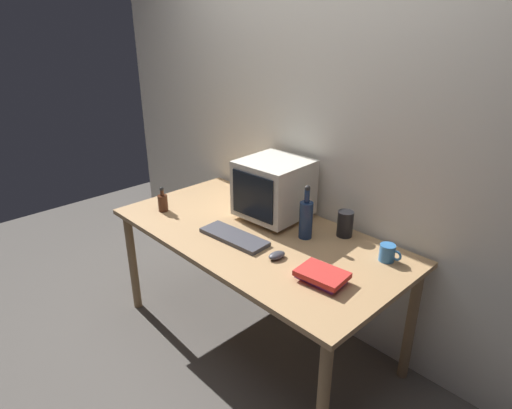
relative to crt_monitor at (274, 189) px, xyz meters
The scene contains 11 objects.
ground_plane 0.98m from the crt_monitor, 70.99° to the right, with size 6.00×6.00×0.00m, color #56514C.
back_wall 0.42m from the crt_monitor, 74.55° to the left, with size 4.00×0.08×2.50m, color silver.
desk 0.36m from the crt_monitor, 70.99° to the right, with size 1.77×0.89×0.76m.
crt_monitor is the anchor object (origin of this frame).
keyboard 0.41m from the crt_monitor, 83.07° to the right, with size 0.42×0.15×0.02m, color #3F3F47.
computer_mouse 0.53m from the crt_monitor, 43.84° to the right, with size 0.06×0.10×0.04m, color #3F3F47.
bottle_tall 0.32m from the crt_monitor, 10.88° to the right, with size 0.08×0.08×0.32m.
bottle_short 0.73m from the crt_monitor, 141.93° to the right, with size 0.06×0.06×0.16m.
book_stack 0.76m from the crt_monitor, 27.90° to the right, with size 0.25×0.19×0.05m.
mug 0.78m from the crt_monitor, ahead, with size 0.12×0.08×0.09m.
metal_canister 0.48m from the crt_monitor, 14.67° to the left, with size 0.09×0.09×0.15m, color black.
Camera 1 is at (1.63, -1.56, 1.91)m, focal length 30.52 mm.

